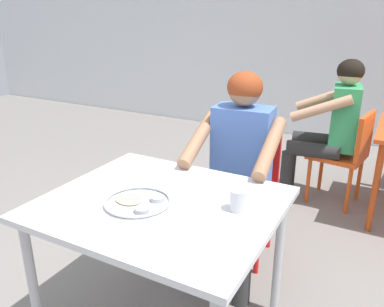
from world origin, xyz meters
TOP-DOWN VIEW (x-y plane):
  - table_foreground at (0.04, -0.03)m, footprint 1.03×0.88m
  - thali_tray at (-0.04, -0.10)m, footprint 0.30×0.30m
  - drinking_cup at (0.38, 0.06)m, footprint 0.08×0.08m
  - chair_foreground at (0.12, 0.86)m, footprint 0.41×0.42m
  - diner_foreground at (0.13, 0.65)m, footprint 0.52×0.57m
  - chair_red_left at (0.60, 1.89)m, footprint 0.47×0.45m
  - patron_background at (0.45, 1.89)m, footprint 0.59×0.55m

SIDE VIEW (x-z plane):
  - chair_red_left at x=0.60m, z-range 0.07..0.87m
  - chair_foreground at x=0.12m, z-range 0.07..0.89m
  - table_foreground at x=0.04m, z-range 0.29..1.03m
  - patron_background at x=0.45m, z-range 0.12..1.32m
  - diner_foreground at x=0.13m, z-range 0.11..1.34m
  - thali_tray at x=-0.04m, z-range 0.74..0.76m
  - drinking_cup at x=0.38m, z-range 0.74..0.84m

